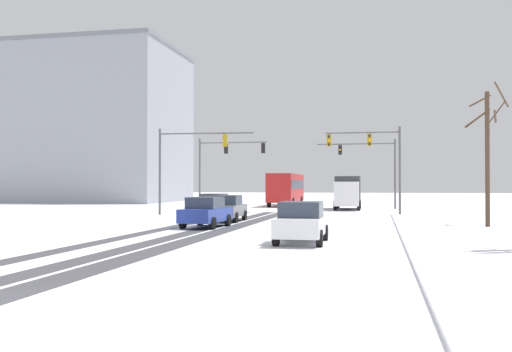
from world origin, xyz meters
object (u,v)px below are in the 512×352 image
object	(u,v)px
traffic_signal_near_right	(374,153)
bare_tree_sidewalk_mid	(488,152)
car_blue_third	(206,212)
traffic_signal_far_left	(223,158)
office_building_far_left_block	(83,126)
car_grey_second	(227,208)
car_white_fourth	(302,222)
traffic_signal_far_right	(372,161)
car_yellow_cab_lead	(214,205)
bus_oncoming	(286,187)
traffic_signal_near_left	(186,155)
box_truck_delivery	(348,192)

from	to	relation	value
traffic_signal_near_right	bare_tree_sidewalk_mid	bearing A→B (deg)	-58.29
traffic_signal_near_right	car_blue_third	world-z (taller)	traffic_signal_near_right
traffic_signal_far_left	bare_tree_sidewalk_mid	xyz separation A→B (m)	(19.73, -17.91, -0.59)
bare_tree_sidewalk_mid	office_building_far_left_block	size ratio (longest dim) A/B	0.30
car_grey_second	bare_tree_sidewalk_mid	distance (m)	15.39
car_grey_second	car_white_fourth	xyz separation A→B (m)	(6.23, -12.34, 0.00)
traffic_signal_far_right	car_white_fourth	distance (m)	33.16
traffic_signal_far_right	car_blue_third	distance (m)	27.33
car_yellow_cab_lead	office_building_far_left_block	bearing A→B (deg)	131.55
bare_tree_sidewalk_mid	bus_oncoming	bearing A→B (deg)	118.95
traffic_signal_near_right	car_yellow_cab_lead	size ratio (longest dim) A/B	1.56
traffic_signal_near_right	traffic_signal_near_left	xyz separation A→B (m)	(-13.75, -1.86, -0.12)
traffic_signal_near_left	car_white_fourth	bearing A→B (deg)	-59.59
traffic_signal_far_right	traffic_signal_near_left	bearing A→B (deg)	-134.35
traffic_signal_near_left	car_white_fourth	size ratio (longest dim) A/B	1.76
car_grey_second	car_blue_third	bearing A→B (deg)	-87.86
bus_oncoming	traffic_signal_far_right	bearing A→B (deg)	-33.35
traffic_signal_near_left	car_blue_third	world-z (taller)	traffic_signal_near_left
traffic_signal_near_right	car_blue_third	size ratio (longest dim) A/B	1.55
traffic_signal_far_right	bare_tree_sidewalk_mid	xyz separation A→B (m)	(6.36, -21.94, -0.43)
office_building_far_left_block	traffic_signal_near_right	bearing A→B (deg)	-35.79
car_blue_third	bus_oncoming	distance (m)	31.75
bare_tree_sidewalk_mid	office_building_far_left_block	world-z (taller)	office_building_far_left_block
car_yellow_cab_lead	car_grey_second	world-z (taller)	same
car_grey_second	bare_tree_sidewalk_mid	world-z (taller)	bare_tree_sidewalk_mid
traffic_signal_far_left	car_grey_second	world-z (taller)	traffic_signal_far_left
traffic_signal_far_left	bare_tree_sidewalk_mid	bearing A→B (deg)	-42.23
car_white_fourth	office_building_far_left_block	xyz separation A→B (m)	(-35.67, 48.46, 9.33)
traffic_signal_near_left	office_building_far_left_block	distance (m)	38.73
bare_tree_sidewalk_mid	car_blue_third	bearing A→B (deg)	-165.59
car_yellow_cab_lead	box_truck_delivery	bearing A→B (deg)	55.59
car_yellow_cab_lead	office_building_far_left_block	size ratio (longest dim) A/B	0.16
car_blue_third	box_truck_delivery	bearing A→B (deg)	75.36
bus_oncoming	bare_tree_sidewalk_mid	world-z (taller)	bare_tree_sidewalk_mid
car_grey_second	bus_oncoming	bearing A→B (deg)	91.03
car_yellow_cab_lead	office_building_far_left_block	distance (m)	41.73
car_white_fourth	office_building_far_left_block	distance (m)	60.90
bus_oncoming	office_building_far_left_block	distance (m)	31.59
traffic_signal_near_left	car_yellow_cab_lead	bearing A→B (deg)	-21.83
traffic_signal_far_right	car_white_fourth	size ratio (longest dim) A/B	1.78
car_grey_second	office_building_far_left_block	distance (m)	47.53
car_yellow_cab_lead	car_blue_third	size ratio (longest dim) A/B	1.00
car_yellow_cab_lead	bare_tree_sidewalk_mid	size ratio (longest dim) A/B	0.54
traffic_signal_far_right	car_blue_third	size ratio (longest dim) A/B	1.75
car_blue_third	bare_tree_sidewalk_mid	xyz separation A→B (m)	(14.78, 3.80, 3.26)
traffic_signal_far_left	traffic_signal_far_right	bearing A→B (deg)	16.78
bus_oncoming	car_blue_third	bearing A→B (deg)	-88.79
bus_oncoming	car_white_fourth	bearing A→B (deg)	-80.21
traffic_signal_near_right	car_blue_third	xyz separation A→B (m)	(-8.63, -13.74, -3.80)
traffic_signal_far_left	car_yellow_cab_lead	bearing A→B (deg)	-78.02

